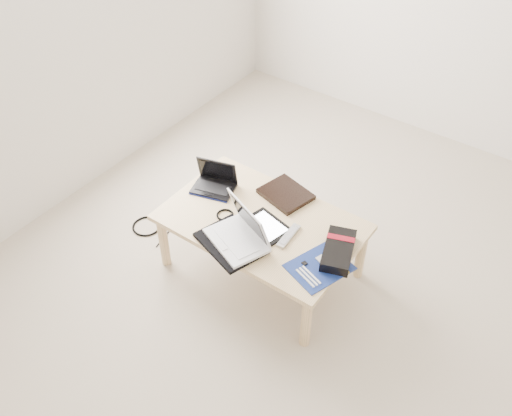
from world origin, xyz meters
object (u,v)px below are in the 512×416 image
Objects in this scene: white_laptop at (241,233)px; coffee_table at (261,227)px; gpu_box at (338,251)px; netbook at (215,183)px.

coffee_table is at bearing 91.94° from white_laptop.
gpu_box is at bearing 25.48° from white_laptop.
gpu_box is (0.48, 0.02, 0.08)m from coffee_table.
coffee_table is 3.86× the size of netbook.
coffee_table is at bearing -177.32° from gpu_box.
white_laptop is 0.53m from gpu_box.
gpu_box reaches higher than coffee_table.
white_laptop reaches higher than netbook.
coffee_table is 0.41m from netbook.
netbook is 0.86× the size of gpu_box.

